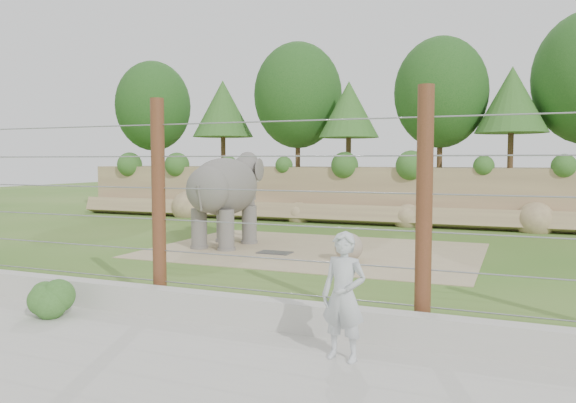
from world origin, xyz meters
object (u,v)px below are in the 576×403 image
at_px(elephant, 225,200).
at_px(barrier_fence, 159,204).
at_px(zookeeper, 344,296).
at_px(stone_ball, 349,247).

distance_m(elephant, barrier_fence, 7.66).
bearing_deg(zookeeper, stone_ball, 114.82).
height_order(elephant, stone_ball, elephant).
bearing_deg(zookeeper, elephant, 136.69).
height_order(stone_ball, barrier_fence, barrier_fence).
distance_m(elephant, zookeeper, 10.96).
bearing_deg(barrier_fence, elephant, 109.39).
bearing_deg(zookeeper, barrier_fence, 169.57).
height_order(elephant, zookeeper, elephant).
distance_m(barrier_fence, zookeeper, 4.52).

